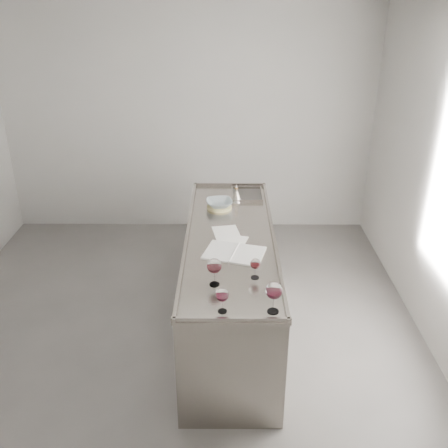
{
  "coord_description": "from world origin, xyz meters",
  "views": [
    {
      "loc": [
        0.47,
        -3.49,
        2.88
      ],
      "look_at": [
        0.45,
        0.38,
        1.02
      ],
      "focal_mm": 40.0,
      "sensor_mm": 36.0,
      "label": 1
    }
  ],
  "objects_px": {
    "wine_glass_middle": "(222,296)",
    "wine_glass_right": "(274,291)",
    "counter": "(230,283)",
    "ceramic_bowl": "(219,203)",
    "wine_funnel": "(236,196)",
    "wine_glass_left": "(214,267)",
    "notebook": "(234,253)",
    "wine_glass_small": "(255,265)"
  },
  "relations": [
    {
      "from": "wine_glass_middle",
      "to": "wine_funnel",
      "type": "bearing_deg",
      "value": 86.2
    },
    {
      "from": "wine_glass_left",
      "to": "ceramic_bowl",
      "type": "bearing_deg",
      "value": 89.34
    },
    {
      "from": "wine_glass_left",
      "to": "wine_glass_middle",
      "type": "height_order",
      "value": "wine_glass_left"
    },
    {
      "from": "wine_glass_right",
      "to": "wine_glass_small",
      "type": "relative_size",
      "value": 1.41
    },
    {
      "from": "wine_glass_middle",
      "to": "wine_glass_right",
      "type": "xyz_separation_m",
      "value": [
        0.33,
        -0.0,
        0.03
      ]
    },
    {
      "from": "wine_funnel",
      "to": "wine_glass_right",
      "type": "bearing_deg",
      "value": -83.53
    },
    {
      "from": "wine_glass_left",
      "to": "ceramic_bowl",
      "type": "xyz_separation_m",
      "value": [
        0.02,
        1.36,
        -0.1
      ]
    },
    {
      "from": "ceramic_bowl",
      "to": "wine_glass_middle",
      "type": "bearing_deg",
      "value": -88.53
    },
    {
      "from": "counter",
      "to": "notebook",
      "type": "bearing_deg",
      "value": -84.38
    },
    {
      "from": "wine_glass_middle",
      "to": "counter",
      "type": "bearing_deg",
      "value": 86.89
    },
    {
      "from": "wine_glass_middle",
      "to": "wine_glass_right",
      "type": "relative_size",
      "value": 0.78
    },
    {
      "from": "wine_glass_left",
      "to": "notebook",
      "type": "height_order",
      "value": "wine_glass_left"
    },
    {
      "from": "wine_glass_right",
      "to": "ceramic_bowl",
      "type": "xyz_separation_m",
      "value": [
        -0.38,
        1.68,
        -0.11
      ]
    },
    {
      "from": "wine_glass_small",
      "to": "wine_funnel",
      "type": "xyz_separation_m",
      "value": [
        -0.11,
        1.43,
        -0.06
      ]
    },
    {
      "from": "counter",
      "to": "ceramic_bowl",
      "type": "distance_m",
      "value": 0.8
    },
    {
      "from": "wine_glass_left",
      "to": "wine_glass_right",
      "type": "bearing_deg",
      "value": -39.72
    },
    {
      "from": "counter",
      "to": "wine_glass_small",
      "type": "distance_m",
      "value": 0.9
    },
    {
      "from": "wine_glass_right",
      "to": "wine_glass_small",
      "type": "height_order",
      "value": "wine_glass_right"
    },
    {
      "from": "wine_funnel",
      "to": "wine_glass_left",
      "type": "bearing_deg",
      "value": -96.8
    },
    {
      "from": "counter",
      "to": "wine_glass_middle",
      "type": "height_order",
      "value": "wine_glass_middle"
    },
    {
      "from": "wine_funnel",
      "to": "counter",
      "type": "bearing_deg",
      "value": -94.76
    },
    {
      "from": "wine_glass_small",
      "to": "notebook",
      "type": "xyz_separation_m",
      "value": [
        -0.15,
        0.36,
        -0.1
      ]
    },
    {
      "from": "wine_glass_left",
      "to": "ceramic_bowl",
      "type": "relative_size",
      "value": 0.84
    },
    {
      "from": "wine_funnel",
      "to": "ceramic_bowl",
      "type": "bearing_deg",
      "value": -134.51
    },
    {
      "from": "wine_glass_small",
      "to": "ceramic_bowl",
      "type": "distance_m",
      "value": 1.3
    },
    {
      "from": "wine_glass_left",
      "to": "wine_funnel",
      "type": "bearing_deg",
      "value": 83.2
    },
    {
      "from": "wine_glass_middle",
      "to": "ceramic_bowl",
      "type": "relative_size",
      "value": 0.7
    },
    {
      "from": "wine_glass_small",
      "to": "ceramic_bowl",
      "type": "relative_size",
      "value": 0.63
    },
    {
      "from": "wine_glass_small",
      "to": "wine_glass_right",
      "type": "bearing_deg",
      "value": -76.94
    },
    {
      "from": "notebook",
      "to": "ceramic_bowl",
      "type": "bearing_deg",
      "value": 113.79
    },
    {
      "from": "ceramic_bowl",
      "to": "wine_funnel",
      "type": "height_order",
      "value": "wine_funnel"
    },
    {
      "from": "counter",
      "to": "ceramic_bowl",
      "type": "xyz_separation_m",
      "value": [
        -0.1,
        0.6,
        0.52
      ]
    },
    {
      "from": "wine_glass_left",
      "to": "wine_glass_middle",
      "type": "xyz_separation_m",
      "value": [
        0.06,
        -0.33,
        -0.02
      ]
    },
    {
      "from": "counter",
      "to": "wine_glass_left",
      "type": "relative_size",
      "value": 11.63
    },
    {
      "from": "notebook",
      "to": "ceramic_bowl",
      "type": "height_order",
      "value": "ceramic_bowl"
    },
    {
      "from": "counter",
      "to": "notebook",
      "type": "height_order",
      "value": "counter"
    },
    {
      "from": "wine_glass_middle",
      "to": "wine_funnel",
      "type": "distance_m",
      "value": 1.86
    },
    {
      "from": "wine_glass_left",
      "to": "notebook",
      "type": "distance_m",
      "value": 0.5
    },
    {
      "from": "wine_glass_middle",
      "to": "wine_glass_small",
      "type": "xyz_separation_m",
      "value": [
        0.24,
        0.42,
        -0.01
      ]
    },
    {
      "from": "ceramic_bowl",
      "to": "wine_funnel",
      "type": "xyz_separation_m",
      "value": [
        0.17,
        0.17,
        0.0
      ]
    },
    {
      "from": "counter",
      "to": "wine_glass_right",
      "type": "bearing_deg",
      "value": -75.73
    },
    {
      "from": "ceramic_bowl",
      "to": "wine_glass_right",
      "type": "bearing_deg",
      "value": -77.39
    }
  ]
}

